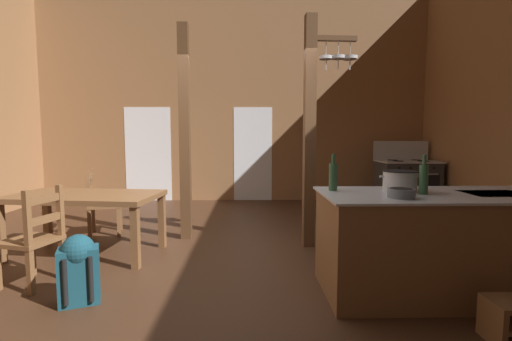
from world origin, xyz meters
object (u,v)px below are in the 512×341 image
Objects in this scene: stove_range at (407,183)px; bottle_tall_on_counter at (424,179)px; kitchen_island at (441,244)px; dining_table at (85,201)px; backpack at (79,267)px; ladderback_chair_by_post at (34,239)px; mixing_bowl_on_counter at (401,193)px; stockpot_on_counter at (400,181)px; ladderback_chair_near_window at (101,204)px; bottle_short_on_counter at (333,176)px.

bottle_tall_on_counter is (-1.66, -4.12, 0.57)m from stove_range.
dining_table is at bearing 162.75° from kitchen_island.
bottle_tall_on_counter is (2.98, 0.11, 0.74)m from backpack.
kitchen_island is 3.78m from ladderback_chair_by_post.
stockpot_on_counter is at bearing 69.59° from mixing_bowl_on_counter.
ladderback_chair_by_post is at bearing -86.93° from ladderback_chair_near_window.
ladderback_chair_near_window is 4.26m from bottle_tall_on_counter.
dining_table is 0.94m from ladderback_chair_near_window.
kitchen_island is 4.34m from stove_range.
stockpot_on_counter is 0.38m from mixing_bowl_on_counter.
bottle_short_on_counter is at bearing 163.23° from bottle_tall_on_counter.
ladderback_chair_near_window is 4.05m from stockpot_on_counter.
ladderback_chair_near_window is at bearing 101.65° from dining_table.
stockpot_on_counter reaches higher than dining_table.
mixing_bowl_on_counter is at bearing -23.05° from dining_table.
kitchen_island is 1.20× the size of dining_table.
ladderback_chair_by_post is 3.63m from bottle_tall_on_counter.
kitchen_island is 2.28× the size of ladderback_chair_by_post.
ladderback_chair_by_post reaches higher than backpack.
mixing_bowl_on_counter is 0.34m from bottle_tall_on_counter.
bottle_tall_on_counter reaches higher than dining_table.
kitchen_island is 0.66m from stockpot_on_counter.
kitchen_island is 6.31× the size of bottle_short_on_counter.
bottle_short_on_counter is at bearing -32.37° from ladderback_chair_near_window.
mixing_bowl_on_counter is at bearing -1.72° from backpack.
stockpot_on_counter is (3.43, -0.11, 0.56)m from ladderback_chair_by_post.
bottle_short_on_counter is (2.83, -0.05, 0.60)m from ladderback_chair_by_post.
bottle_tall_on_counter is 0.78m from bottle_short_on_counter.
ladderback_chair_near_window reaches higher than dining_table.
dining_table is 8.20× the size of mixing_bowl_on_counter.
mixing_bowl_on_counter is (-1.93, -4.31, 0.47)m from stove_range.
mixing_bowl_on_counter is at bearing -41.10° from bottle_short_on_counter.
ladderback_chair_near_window is at bearing 107.46° from backpack.
stove_range is 6.28m from backpack.
stove_range reaches higher than mixing_bowl_on_counter.
ladderback_chair_near_window is at bearing 93.07° from ladderback_chair_by_post.
bottle_tall_on_counter reaches higher than bottle_short_on_counter.
kitchen_island is 3.86m from dining_table.
bottle_tall_on_counter is at bearing -18.69° from dining_table.
ladderback_chair_by_post reaches higher than dining_table.
kitchen_island is 4.38m from ladderback_chair_near_window.
bottle_short_on_counter reaches higher than ladderback_chair_near_window.
bottle_short_on_counter reaches higher than dining_table.
backpack is (0.59, -0.38, -0.14)m from ladderback_chair_by_post.
ladderback_chair_by_post is at bearing 178.15° from stockpot_on_counter.
kitchen_island is at bearing -11.33° from bottle_short_on_counter.
ladderback_chair_near_window is 2.51× the size of stockpot_on_counter.
mixing_bowl_on_counter reaches higher than ladderback_chair_near_window.
stockpot_on_counter is at bearing -28.47° from ladderback_chair_near_window.
bottle_short_on_counter is at bearing -121.63° from stove_range.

